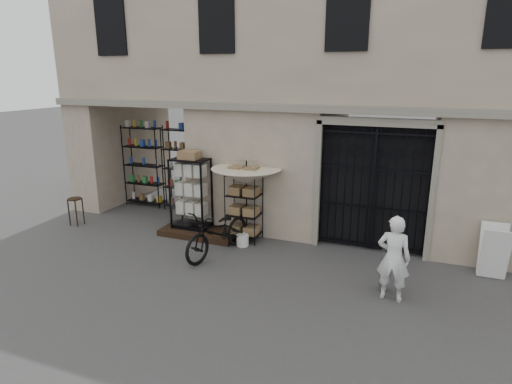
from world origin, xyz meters
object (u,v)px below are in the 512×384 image
at_px(market_umbrella, 246,172).
at_px(steel_bollard, 384,271).
at_px(shopkeeper, 390,298).
at_px(display_cabinet, 191,197).
at_px(wire_rack, 244,207).
at_px(white_bucket, 243,240).
at_px(wooden_stool, 76,211).
at_px(bicycle, 219,254).
at_px(easel_sign, 494,252).

xyz_separation_m(market_umbrella, steel_bollard, (3.41, -1.49, -1.32)).
bearing_deg(market_umbrella, shopkeeper, -25.90).
relative_size(market_umbrella, shopkeeper, 1.50).
distance_m(display_cabinet, shopkeeper, 5.44).
xyz_separation_m(wire_rack, shopkeeper, (3.63, -1.69, -0.86)).
xyz_separation_m(wire_rack, white_bucket, (0.11, -0.37, -0.72)).
bearing_deg(white_bucket, display_cabinet, 167.71).
bearing_deg(wooden_stool, display_cabinet, 10.64).
xyz_separation_m(wire_rack, bicycle, (-0.19, -1.04, -0.86)).
distance_m(market_umbrella, shopkeeper, 4.34).
distance_m(market_umbrella, wooden_stool, 4.99).
bearing_deg(steel_bollard, wire_rack, 157.36).
bearing_deg(display_cabinet, steel_bollard, 0.83).
bearing_deg(shopkeeper, wooden_stool, -3.18).
height_order(display_cabinet, white_bucket, display_cabinet).
bearing_deg(wire_rack, display_cabinet, -156.27).
xyz_separation_m(display_cabinet, steel_bollard, (4.92, -1.42, -0.55)).
distance_m(display_cabinet, easel_sign, 6.93).
relative_size(market_umbrella, steel_bollard, 2.91).
xyz_separation_m(white_bucket, easel_sign, (5.35, 0.30, 0.42)).
distance_m(market_umbrella, easel_sign, 5.54).
bearing_deg(wooden_stool, shopkeeper, -7.23).
bearing_deg(easel_sign, market_umbrella, 179.41).
height_order(wooden_stool, shopkeeper, wooden_stool).
xyz_separation_m(bicycle, steel_bollard, (3.66, -0.40, 0.41)).
bearing_deg(bicycle, market_umbrella, 91.87).
relative_size(market_umbrella, white_bucket, 8.26).
relative_size(white_bucket, bicycle, 0.14).
height_order(bicycle, steel_bollard, bicycle).
height_order(market_umbrella, steel_bollard, market_umbrella).
height_order(shopkeeper, easel_sign, easel_sign).
bearing_deg(easel_sign, white_bucket, -176.19).
bearing_deg(bicycle, steel_bollard, 8.11).
bearing_deg(display_cabinet, shopkeeper, -1.24).
relative_size(bicycle, wooden_stool, 2.75).
bearing_deg(white_bucket, easel_sign, 3.20).
height_order(steel_bollard, easel_sign, easel_sign).
bearing_deg(market_umbrella, easel_sign, -1.20).
relative_size(display_cabinet, shopkeeper, 1.21).
xyz_separation_m(display_cabinet, easel_sign, (6.92, -0.04, -0.40)).
bearing_deg(bicycle, easel_sign, 24.16).
bearing_deg(easel_sign, display_cabinet, -179.74).
bearing_deg(easel_sign, wooden_stool, -176.19).
bearing_deg(white_bucket, market_umbrella, 98.51).
bearing_deg(shopkeeper, easel_sign, -134.45).
relative_size(display_cabinet, white_bucket, 6.69).
height_order(display_cabinet, market_umbrella, market_umbrella).
height_order(market_umbrella, shopkeeper, market_umbrella).
bearing_deg(bicycle, wire_rack, 94.10).
xyz_separation_m(wire_rack, steel_bollard, (3.47, -1.45, -0.45)).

